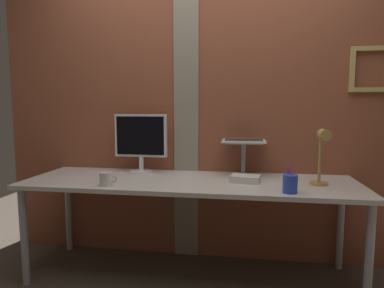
# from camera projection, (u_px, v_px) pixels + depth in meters

# --- Properties ---
(ground_plane) EXTENTS (6.00, 6.00, 0.00)m
(ground_plane) POSITION_uv_depth(u_px,v_px,m) (201.00, 276.00, 2.44)
(ground_plane) COLOR #4C4238
(brick_wall_back) EXTENTS (3.47, 0.16, 2.52)m
(brick_wall_back) POSITION_uv_depth(u_px,v_px,m) (208.00, 105.00, 2.71)
(brick_wall_back) COLOR brown
(brick_wall_back) RESTS_ON ground_plane
(desk) EXTENTS (2.36, 0.71, 0.72)m
(desk) POSITION_uv_depth(u_px,v_px,m) (190.00, 188.00, 2.38)
(desk) COLOR silver
(desk) RESTS_ON ground_plane
(monitor) EXTENTS (0.42, 0.18, 0.47)m
(monitor) POSITION_uv_depth(u_px,v_px,m) (141.00, 138.00, 2.64)
(monitor) COLOR white
(monitor) RESTS_ON desk
(laptop_stand) EXTENTS (0.28, 0.22, 0.26)m
(laptop_stand) POSITION_uv_depth(u_px,v_px,m) (244.00, 153.00, 2.52)
(laptop_stand) COLOR gray
(laptop_stand) RESTS_ON desk
(laptop) EXTENTS (0.33, 0.30, 0.22)m
(laptop) POSITION_uv_depth(u_px,v_px,m) (244.00, 134.00, 2.58)
(laptop) COLOR white
(laptop) RESTS_ON laptop_stand
(desk_lamp) EXTENTS (0.12, 0.20, 0.38)m
(desk_lamp) POSITION_uv_depth(u_px,v_px,m) (322.00, 151.00, 2.16)
(desk_lamp) COLOR tan
(desk_lamp) RESTS_ON desk
(pen_cup) EXTENTS (0.09, 0.09, 0.17)m
(pen_cup) POSITION_uv_depth(u_px,v_px,m) (290.00, 184.00, 2.01)
(pen_cup) COLOR blue
(pen_cup) RESTS_ON desk
(coffee_mug) EXTENTS (0.12, 0.08, 0.09)m
(coffee_mug) POSITION_uv_depth(u_px,v_px,m) (106.00, 179.00, 2.20)
(coffee_mug) COLOR silver
(coffee_mug) RESTS_ON desk
(paper_clutter_stack) EXTENTS (0.22, 0.17, 0.05)m
(paper_clutter_stack) POSITION_uv_depth(u_px,v_px,m) (245.00, 179.00, 2.31)
(paper_clutter_stack) COLOR silver
(paper_clutter_stack) RESTS_ON desk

